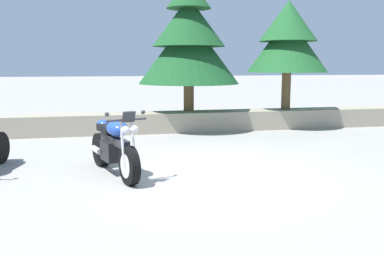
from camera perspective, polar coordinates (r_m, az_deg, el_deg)
name	(u,v)px	position (r m, az deg, el deg)	size (l,w,h in m)	color
ground_plane	(210,176)	(7.08, 2.45, -6.66)	(120.00, 120.00, 0.00)	gray
stone_wall	(168,122)	(11.65, -3.37, 0.85)	(36.00, 0.80, 0.55)	gray
motorcycle_blue_centre	(114,147)	(7.17, -10.72, -2.62)	(0.93, 2.01, 1.18)	black
pine_tree_far_left	(189,40)	(11.92, -0.46, 12.14)	(2.88, 2.88, 3.73)	brown
pine_tree_mid_left	(288,38)	(12.67, 13.14, 12.02)	(2.36, 2.36, 3.18)	brown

